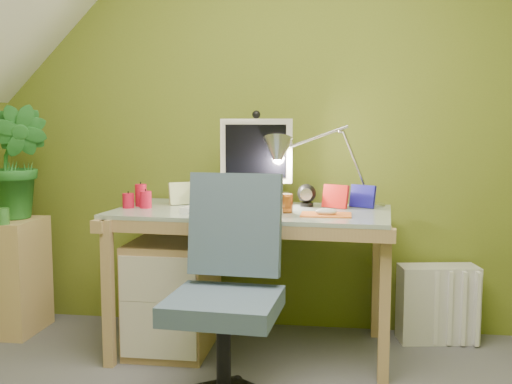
# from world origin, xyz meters

# --- Properties ---
(wall_back) EXTENTS (3.20, 0.01, 2.40)m
(wall_back) POSITION_xyz_m (0.00, 1.60, 1.20)
(wall_back) COLOR olive
(wall_back) RESTS_ON floor
(desk) EXTENTS (1.43, 0.79, 0.74)m
(desk) POSITION_xyz_m (-0.05, 1.18, 0.37)
(desk) COLOR tan
(desk) RESTS_ON floor
(monitor) EXTENTS (0.43, 0.27, 0.56)m
(monitor) POSITION_xyz_m (-0.05, 1.36, 1.02)
(monitor) COLOR beige
(monitor) RESTS_ON desk
(speaker_left) EXTENTS (0.10, 0.10, 0.11)m
(speaker_left) POSITION_xyz_m (-0.32, 1.34, 0.79)
(speaker_left) COLOR black
(speaker_left) RESTS_ON desk
(speaker_right) EXTENTS (0.12, 0.12, 0.12)m
(speaker_right) POSITION_xyz_m (0.22, 1.34, 0.80)
(speaker_right) COLOR black
(speaker_right) RESTS_ON desk
(keyboard) EXTENTS (0.50, 0.25, 0.02)m
(keyboard) POSITION_xyz_m (-0.13, 1.04, 0.75)
(keyboard) COLOR white
(keyboard) RESTS_ON desk
(mousepad) EXTENTS (0.24, 0.17, 0.01)m
(mousepad) POSITION_xyz_m (0.33, 1.04, 0.74)
(mousepad) COLOR orange
(mousepad) RESTS_ON desk
(mouse) EXTENTS (0.11, 0.07, 0.03)m
(mouse) POSITION_xyz_m (0.33, 1.04, 0.76)
(mouse) COLOR silver
(mouse) RESTS_ON mousepad
(amber_tumbler) EXTENTS (0.09, 0.09, 0.09)m
(amber_tumbler) POSITION_xyz_m (0.13, 1.10, 0.79)
(amber_tumbler) COLOR brown
(amber_tumbler) RESTS_ON desk
(candle_cluster) EXTENTS (0.16, 0.14, 0.12)m
(candle_cluster) POSITION_xyz_m (-0.65, 1.19, 0.80)
(candle_cluster) COLOR red
(candle_cluster) RESTS_ON desk
(photo_frame_red) EXTENTS (0.13, 0.09, 0.12)m
(photo_frame_red) POSITION_xyz_m (0.37, 1.30, 0.80)
(photo_frame_red) COLOR red
(photo_frame_red) RESTS_ON desk
(photo_frame_blue) EXTENTS (0.13, 0.09, 0.12)m
(photo_frame_blue) POSITION_xyz_m (0.51, 1.34, 0.80)
(photo_frame_blue) COLOR #191698
(photo_frame_blue) RESTS_ON desk
(photo_frame_green) EXTENTS (0.13, 0.09, 0.12)m
(photo_frame_green) POSITION_xyz_m (-0.45, 1.32, 0.80)
(photo_frame_green) COLOR #ADBA80
(photo_frame_green) RESTS_ON desk
(desk_lamp) EXTENTS (0.61, 0.37, 0.61)m
(desk_lamp) POSITION_xyz_m (0.40, 1.36, 1.04)
(desk_lamp) COLOR #B0B1B5
(desk_lamp) RESTS_ON desk
(side_ledge) EXTENTS (0.24, 0.37, 0.64)m
(side_ledge) POSITION_xyz_m (-1.40, 1.28, 0.32)
(side_ledge) COLOR tan
(side_ledge) RESTS_ON floor
(potted_plant) EXTENTS (0.36, 0.29, 0.64)m
(potted_plant) POSITION_xyz_m (-1.40, 1.33, 0.96)
(potted_plant) COLOR #26722A
(potted_plant) RESTS_ON side_ledge
(green_cup) EXTENTS (0.07, 0.07, 0.09)m
(green_cup) POSITION_xyz_m (-1.38, 1.13, 0.68)
(green_cup) COLOR #3C8738
(green_cup) RESTS_ON side_ledge
(task_chair) EXTENTS (0.53, 0.53, 0.90)m
(task_chair) POSITION_xyz_m (-0.06, 0.51, 0.45)
(task_chair) COLOR #445971
(task_chair) RESTS_ON floor
(radiator) EXTENTS (0.44, 0.23, 0.42)m
(radiator) POSITION_xyz_m (0.93, 1.46, 0.21)
(radiator) COLOR silver
(radiator) RESTS_ON floor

